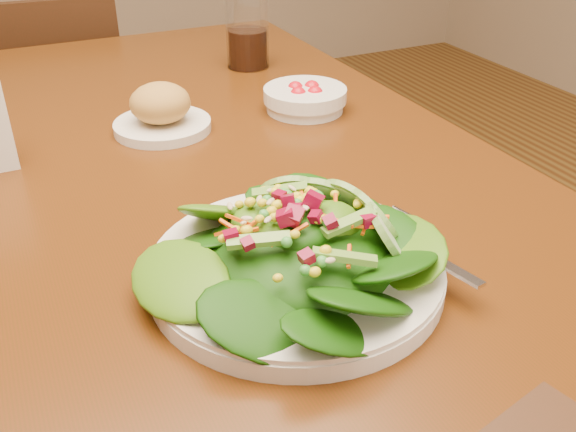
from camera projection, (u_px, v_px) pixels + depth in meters
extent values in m
cube|color=#471F09|center=(174.00, 172.00, 0.93)|extent=(0.90, 1.40, 0.04)
cylinder|color=black|center=(256.00, 172.00, 1.77)|extent=(0.07, 0.07, 0.71)
cube|color=black|center=(61.00, 143.00, 1.85)|extent=(0.41, 0.41, 0.04)
cylinder|color=black|center=(119.00, 173.00, 2.14)|extent=(0.04, 0.04, 0.37)
cylinder|color=black|center=(15.00, 190.00, 2.04)|extent=(0.04, 0.04, 0.37)
cylinder|color=black|center=(136.00, 220.00, 1.88)|extent=(0.04, 0.04, 0.37)
cylinder|color=black|center=(18.00, 242.00, 1.78)|extent=(0.04, 0.04, 0.37)
cube|color=black|center=(51.00, 87.00, 1.59)|extent=(0.36, 0.05, 0.42)
cylinder|color=white|center=(296.00, 271.00, 0.67)|extent=(0.31, 0.31, 0.02)
ellipsoid|color=#143607|center=(296.00, 244.00, 0.65)|extent=(0.21, 0.21, 0.05)
cube|color=silver|center=(418.00, 244.00, 0.69)|extent=(0.05, 0.18, 0.01)
cylinder|color=white|center=(163.00, 126.00, 1.01)|extent=(0.15, 0.15, 0.02)
ellipsoid|color=#BC8E3C|center=(160.00, 103.00, 0.99)|extent=(0.10, 0.10, 0.06)
cylinder|color=white|center=(305.00, 99.00, 1.08)|extent=(0.14, 0.14, 0.04)
sphere|color=red|center=(312.00, 89.00, 1.09)|extent=(0.03, 0.03, 0.03)
sphere|color=red|center=(295.00, 90.00, 1.09)|extent=(0.03, 0.03, 0.03)
sphere|color=red|center=(298.00, 96.00, 1.06)|extent=(0.03, 0.03, 0.03)
sphere|color=red|center=(315.00, 95.00, 1.07)|extent=(0.03, 0.03, 0.03)
cylinder|color=silver|center=(247.00, 30.00, 1.26)|extent=(0.08, 0.08, 0.15)
cylinder|color=black|center=(248.00, 48.00, 1.28)|extent=(0.08, 0.08, 0.07)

